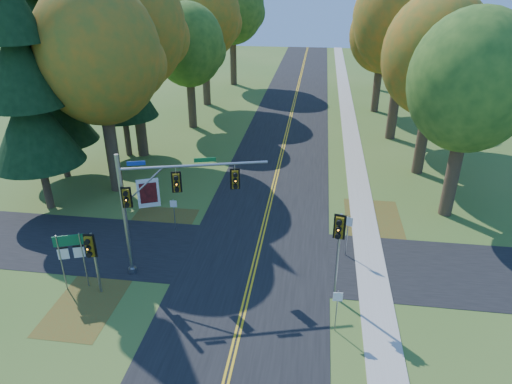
# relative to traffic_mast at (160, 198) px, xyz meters

# --- Properties ---
(ground) EXTENTS (160.00, 160.00, 0.00)m
(ground) POSITION_rel_traffic_mast_xyz_m (4.51, -0.17, -4.27)
(ground) COLOR #365C20
(ground) RESTS_ON ground
(road_main) EXTENTS (8.00, 160.00, 0.02)m
(road_main) POSITION_rel_traffic_mast_xyz_m (4.51, -0.17, -4.26)
(road_main) COLOR black
(road_main) RESTS_ON ground
(road_cross) EXTENTS (60.00, 6.00, 0.02)m
(road_cross) POSITION_rel_traffic_mast_xyz_m (4.51, 1.83, -4.26)
(road_cross) COLOR black
(road_cross) RESTS_ON ground
(centerline_left) EXTENTS (0.10, 160.00, 0.01)m
(centerline_left) POSITION_rel_traffic_mast_xyz_m (4.41, -0.17, -4.24)
(centerline_left) COLOR gold
(centerline_left) RESTS_ON road_main
(centerline_right) EXTENTS (0.10, 160.00, 0.01)m
(centerline_right) POSITION_rel_traffic_mast_xyz_m (4.61, -0.17, -4.24)
(centerline_right) COLOR gold
(centerline_right) RESTS_ON road_main
(sidewalk_east) EXTENTS (1.60, 160.00, 0.06)m
(sidewalk_east) POSITION_rel_traffic_mast_xyz_m (10.71, -0.17, -4.24)
(sidewalk_east) COLOR #9E998E
(sidewalk_east) RESTS_ON ground
(leaf_patch_w_near) EXTENTS (4.00, 6.00, 0.00)m
(leaf_patch_w_near) POSITION_rel_traffic_mast_xyz_m (-1.99, 3.83, -4.26)
(leaf_patch_w_near) COLOR brown
(leaf_patch_w_near) RESTS_ON ground
(leaf_patch_e) EXTENTS (3.50, 8.00, 0.00)m
(leaf_patch_e) POSITION_rel_traffic_mast_xyz_m (11.31, 5.83, -4.26)
(leaf_patch_e) COLOR brown
(leaf_patch_e) RESTS_ON ground
(leaf_patch_w_far) EXTENTS (3.00, 5.00, 0.00)m
(leaf_patch_w_far) POSITION_rel_traffic_mast_xyz_m (-2.99, -3.17, -4.26)
(leaf_patch_w_far) COLOR brown
(leaf_patch_w_far) RESTS_ON ground
(tree_w_a) EXTENTS (8.00, 8.00, 14.15)m
(tree_w_a) POSITION_rel_traffic_mast_xyz_m (-6.62, 9.22, 5.22)
(tree_w_a) COLOR #38281C
(tree_w_a) RESTS_ON ground
(tree_e_a) EXTENTS (7.20, 7.20, 12.73)m
(tree_e_a) POSITION_rel_traffic_mast_xyz_m (16.08, 8.61, 4.26)
(tree_e_a) COLOR #38281C
(tree_e_a) RESTS_ON ground
(tree_w_b) EXTENTS (8.60, 8.60, 15.38)m
(tree_w_b) POSITION_rel_traffic_mast_xyz_m (-7.21, 16.12, 6.10)
(tree_w_b) COLOR #38281C
(tree_w_b) RESTS_ON ground
(tree_e_b) EXTENTS (7.60, 7.60, 13.33)m
(tree_e_b) POSITION_rel_traffic_mast_xyz_m (15.48, 15.41, 4.63)
(tree_e_b) COLOR #38281C
(tree_e_b) RESTS_ON ground
(tree_w_c) EXTENTS (6.80, 6.80, 11.91)m
(tree_w_c) POSITION_rel_traffic_mast_xyz_m (-5.03, 24.30, 3.67)
(tree_w_c) COLOR #38281C
(tree_w_c) RESTS_ON ground
(tree_e_c) EXTENTS (8.80, 8.80, 15.79)m
(tree_e_c) POSITION_rel_traffic_mast_xyz_m (14.39, 23.52, 6.39)
(tree_e_c) COLOR #38281C
(tree_e_c) RESTS_ON ground
(tree_w_d) EXTENTS (8.20, 8.20, 14.56)m
(tree_w_d) POSITION_rel_traffic_mast_xyz_m (-5.61, 33.02, 5.51)
(tree_w_d) COLOR #38281C
(tree_w_d) RESTS_ON ground
(tree_e_d) EXTENTS (7.00, 7.00, 12.32)m
(tree_e_d) POSITION_rel_traffic_mast_xyz_m (13.78, 32.71, 3.97)
(tree_e_d) COLOR #38281C
(tree_e_d) RESTS_ON ground
(tree_w_e) EXTENTS (8.40, 8.40, 14.97)m
(tree_w_e) POSITION_rel_traffic_mast_xyz_m (-4.41, 43.92, 5.80)
(tree_w_e) COLOR #38281C
(tree_w_e) RESTS_ON ground
(tree_e_e) EXTENTS (7.80, 7.80, 13.74)m
(tree_e_e) POSITION_rel_traffic_mast_xyz_m (14.98, 43.41, 4.92)
(tree_e_e) COLOR #38281C
(tree_e_e) RESTS_ON ground
(pine_a) EXTENTS (5.60, 5.60, 19.48)m
(pine_a) POSITION_rel_traffic_mast_xyz_m (-9.99, 5.83, 4.91)
(pine_a) COLOR #38281C
(pine_a) RESTS_ON ground
(pine_b) EXTENTS (5.60, 5.60, 17.31)m
(pine_b) POSITION_rel_traffic_mast_xyz_m (-11.49, 10.83, 3.89)
(pine_b) COLOR #38281C
(pine_b) RESTS_ON ground
(pine_c) EXTENTS (5.60, 5.60, 20.56)m
(pine_c) POSITION_rel_traffic_mast_xyz_m (-8.49, 15.83, 5.42)
(pine_c) COLOR #38281C
(pine_c) RESTS_ON ground
(traffic_mast) EXTENTS (7.08, 2.36, 6.64)m
(traffic_mast) POSITION_rel_traffic_mast_xyz_m (0.00, 0.00, 0.00)
(traffic_mast) COLOR gray
(traffic_mast) RESTS_ON ground
(east_signal_pole) EXTENTS (0.54, 0.63, 4.70)m
(east_signal_pole) POSITION_rel_traffic_mast_xyz_m (8.67, -1.24, -0.71)
(east_signal_pole) COLOR gray
(east_signal_pole) RESTS_ON ground
(ped_signal_pole) EXTENTS (0.54, 0.63, 3.44)m
(ped_signal_pole) POSITION_rel_traffic_mast_xyz_m (-2.69, -2.41, -1.71)
(ped_signal_pole) COLOR #909398
(ped_signal_pole) RESTS_ON ground
(route_sign_cluster) EXTENTS (1.37, 0.54, 3.09)m
(route_sign_cluster) POSITION_rel_traffic_mast_xyz_m (-4.00, -2.02, -2.09)
(route_sign_cluster) COLOR gray
(route_sign_cluster) RESTS_ON ground
(info_kiosk) EXTENTS (1.41, 0.75, 2.00)m
(info_kiosk) POSITION_rel_traffic_mast_xyz_m (-3.43, 6.83, -3.27)
(info_kiosk) COLOR white
(info_kiosk) RESTS_ON ground
(reg_sign_e_north) EXTENTS (0.46, 0.20, 2.51)m
(reg_sign_e_north) POSITION_rel_traffic_mast_xyz_m (9.39, 2.71, -2.55)
(reg_sign_e_north) COLOR gray
(reg_sign_e_north) RESTS_ON ground
(reg_sign_e_south) EXTENTS (0.41, 0.07, 2.16)m
(reg_sign_e_south) POSITION_rel_traffic_mast_xyz_m (8.71, -3.35, -2.79)
(reg_sign_e_south) COLOR gray
(reg_sign_e_south) RESTS_ON ground
(reg_sign_w) EXTENTS (0.40, 0.08, 2.11)m
(reg_sign_w) POSITION_rel_traffic_mast_xyz_m (-0.79, 4.06, -2.83)
(reg_sign_w) COLOR gray
(reg_sign_w) RESTS_ON ground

